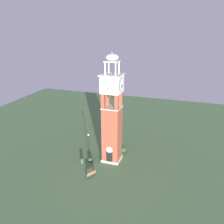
{
  "coord_description": "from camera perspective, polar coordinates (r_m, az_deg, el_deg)",
  "views": [
    {
      "loc": [
        11.56,
        -34.05,
        21.69
      ],
      "look_at": [
        0.0,
        0.0,
        8.76
      ],
      "focal_mm": 37.92,
      "sensor_mm": 36.0,
      "label": 1
    }
  ],
  "objects": [
    {
      "name": "shrub_near_entry",
      "position": [
        41.38,
        -5.28,
        -11.36
      ],
      "size": [
        0.75,
        0.75,
        0.7
      ],
      "primitive_type": "ellipsoid",
      "color": "#234C28",
      "rests_on": "ground"
    },
    {
      "name": "lamp_post",
      "position": [
        42.97,
        -5.68,
        -6.65
      ],
      "size": [
        0.36,
        0.36,
        3.79
      ],
      "color": "black",
      "rests_on": "ground"
    },
    {
      "name": "shrub_left_of_tower",
      "position": [
        43.92,
        2.71,
        -9.08
      ],
      "size": [
        1.07,
        1.07,
        1.0
      ],
      "primitive_type": "ellipsoid",
      "color": "#234C28",
      "rests_on": "ground"
    },
    {
      "name": "ground",
      "position": [
        41.99,
        0.0,
        -11.32
      ],
      "size": [
        80.0,
        80.0,
        0.0
      ],
      "primitive_type": "plane",
      "color": "#517547"
    },
    {
      "name": "trash_bin",
      "position": [
        41.13,
        -7.26,
        -11.57
      ],
      "size": [
        0.52,
        0.52,
        0.8
      ],
      "primitive_type": "cylinder",
      "color": "#38513D",
      "rests_on": "ground"
    },
    {
      "name": "clock_tower",
      "position": [
        38.61,
        -0.0,
        -1.59
      ],
      "size": [
        3.38,
        3.38,
        18.2
      ],
      "color": "brown",
      "rests_on": "ground"
    },
    {
      "name": "park_bench",
      "position": [
        37.53,
        -5.12,
        -14.71
      ],
      "size": [
        1.15,
        1.62,
        0.95
      ],
      "color": "brown",
      "rests_on": "ground"
    }
  ]
}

